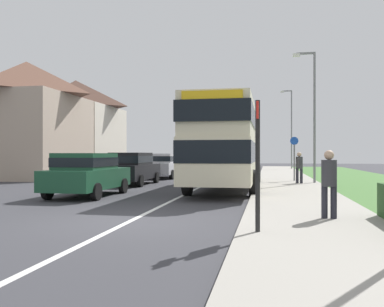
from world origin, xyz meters
TOP-DOWN VIEW (x-y plane):
  - ground_plane at (0.00, 0.00)m, footprint 120.00×120.00m
  - lane_marking_centre at (0.00, 8.00)m, footprint 0.14×60.00m
  - pavement_near_side at (4.20, 6.00)m, footprint 3.20×68.00m
  - double_decker_bus at (1.40, 8.95)m, footprint 2.80×10.24m
  - parked_car_dark_green at (-3.45, 5.07)m, footprint 2.00×4.23m
  - parked_car_black at (-3.66, 10.79)m, footprint 1.90×4.50m
  - parked_car_silver at (-3.53, 16.63)m, footprint 1.92×4.41m
  - parked_car_blue at (-3.74, 22.04)m, footprint 1.89×3.99m
  - pedestrian_at_stop at (4.56, 0.53)m, footprint 0.34×0.34m
  - pedestrian_walking_away at (4.73, 11.76)m, footprint 0.34×0.34m
  - bus_stop_sign at (3.00, -1.34)m, footprint 0.09×0.52m
  - cycle_route_sign at (4.61, 13.73)m, footprint 0.44×0.08m
  - street_lamp_mid at (5.42, 12.46)m, footprint 1.14×0.20m
  - street_lamp_far at (5.40, 32.37)m, footprint 1.14×0.20m
  - house_terrace_far_side at (-12.38, 18.45)m, footprint 6.40×13.66m

SIDE VIEW (x-z plane):
  - ground_plane at x=0.00m, z-range 0.00..0.00m
  - lane_marking_centre at x=0.00m, z-range 0.00..0.01m
  - pavement_near_side at x=4.20m, z-range 0.00..0.12m
  - parked_car_blue at x=-3.74m, z-range 0.08..1.65m
  - parked_car_silver at x=-3.53m, z-range 0.08..1.69m
  - parked_car_dark_green at x=-3.45m, z-range 0.08..1.70m
  - parked_car_black at x=-3.66m, z-range 0.08..1.73m
  - pedestrian_at_stop at x=4.56m, z-range 0.14..1.81m
  - pedestrian_walking_away at x=4.73m, z-range 0.14..1.81m
  - cycle_route_sign at x=4.61m, z-range 0.17..2.69m
  - bus_stop_sign at x=3.00m, z-range 0.24..2.84m
  - double_decker_bus at x=1.40m, z-range 0.29..3.99m
  - house_terrace_far_side at x=-12.38m, z-range 0.00..7.65m
  - street_lamp_mid at x=5.42m, z-range 0.54..7.35m
  - street_lamp_far at x=5.40m, z-range 0.56..8.47m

